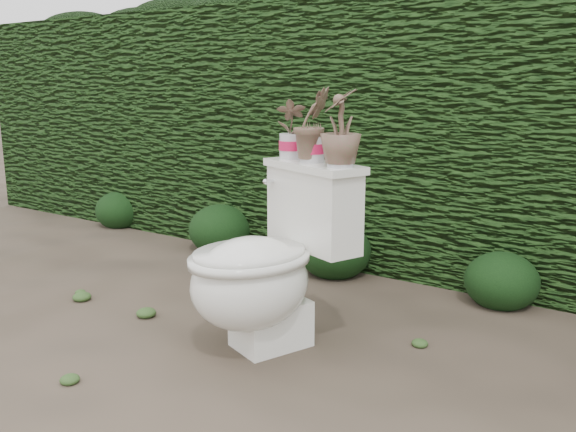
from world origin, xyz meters
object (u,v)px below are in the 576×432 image
Objects in this scene: toilet at (267,267)px; potted_plant_right at (341,130)px; potted_plant_left at (291,131)px; potted_plant_center at (312,127)px.

potted_plant_right reaches higher than toilet.
potted_plant_left is at bearing 124.88° from toilet.
potted_plant_left is (-0.07, 0.28, 0.54)m from toilet.
potted_plant_center reaches higher than toilet.
toilet is 2.73× the size of potted_plant_right.
potted_plant_center is 1.03× the size of potted_plant_right.
toilet is 0.62m from potted_plant_center.
potted_plant_center is 0.19m from potted_plant_right.
toilet is 2.66× the size of potted_plant_center.
potted_plant_center is at bearing -142.25° from potted_plant_right.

